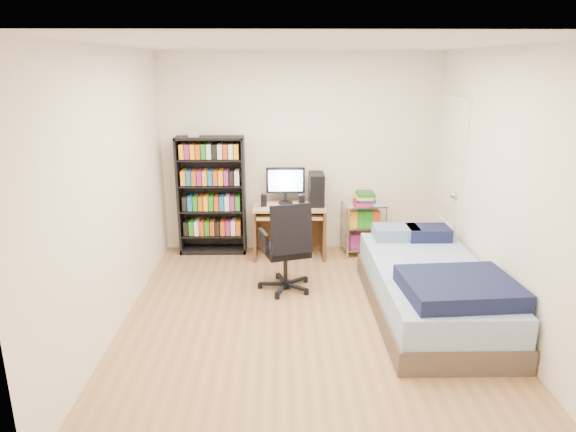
{
  "coord_description": "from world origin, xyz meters",
  "views": [
    {
      "loc": [
        -0.26,
        -4.44,
        2.35
      ],
      "look_at": [
        -0.18,
        0.4,
        0.91
      ],
      "focal_mm": 32.0,
      "sensor_mm": 36.0,
      "label": 1
    }
  ],
  "objects_px": {
    "computer_desk": "(296,209)",
    "office_chair": "(287,262)",
    "media_shelf": "(212,194)",
    "bed": "(431,288)"
  },
  "relations": [
    {
      "from": "computer_desk",
      "to": "office_chair",
      "type": "xyz_separation_m",
      "value": [
        -0.14,
        -1.07,
        -0.29
      ]
    },
    {
      "from": "media_shelf",
      "to": "bed",
      "type": "relative_size",
      "value": 0.72
    },
    {
      "from": "media_shelf",
      "to": "office_chair",
      "type": "distance_m",
      "value": 1.58
    },
    {
      "from": "office_chair",
      "to": "bed",
      "type": "distance_m",
      "value": 1.5
    },
    {
      "from": "bed",
      "to": "office_chair",
      "type": "bearing_deg",
      "value": 157.28
    },
    {
      "from": "office_chair",
      "to": "bed",
      "type": "bearing_deg",
      "value": -39.68
    },
    {
      "from": "computer_desk",
      "to": "bed",
      "type": "height_order",
      "value": "computer_desk"
    },
    {
      "from": "office_chair",
      "to": "computer_desk",
      "type": "bearing_deg",
      "value": 65.83
    },
    {
      "from": "media_shelf",
      "to": "bed",
      "type": "height_order",
      "value": "media_shelf"
    },
    {
      "from": "computer_desk",
      "to": "office_chair",
      "type": "relative_size",
      "value": 1.13
    }
  ]
}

